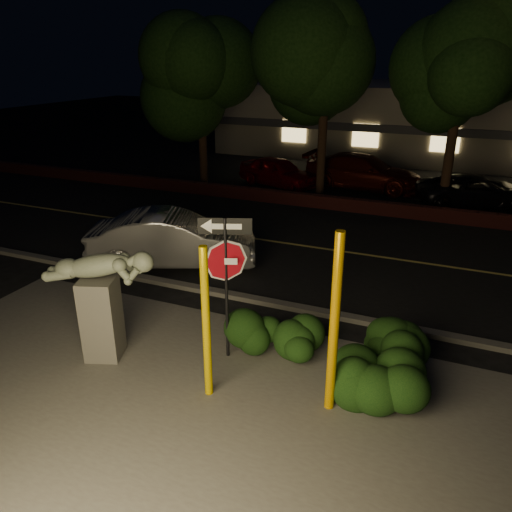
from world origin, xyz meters
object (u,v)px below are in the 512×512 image
at_px(parked_car_dark, 476,191).
at_px(parked_car_red, 278,172).
at_px(yellow_pole_right, 334,326).
at_px(parked_car_darkred, 363,172).
at_px(sculpture, 100,293).
at_px(yellow_pole_left, 206,324).
at_px(signpost, 226,261).
at_px(silver_sedan, 173,239).

bearing_deg(parked_car_dark, parked_car_red, 69.29).
relative_size(yellow_pole_right, parked_car_darkred, 0.61).
distance_m(sculpture, parked_car_darkred, 15.47).
height_order(sculpture, parked_car_red, sculpture).
xyz_separation_m(yellow_pole_left, yellow_pole_right, (2.06, 0.46, 0.19)).
bearing_deg(yellow_pole_left, parked_car_darkred, 91.82).
bearing_deg(parked_car_red, yellow_pole_right, -135.24).
bearing_deg(parked_car_darkred, sculpture, 177.71).
xyz_separation_m(yellow_pole_left, signpost, (-0.21, 1.20, 0.65)).
height_order(yellow_pole_left, parked_car_darkred, yellow_pole_left).
height_order(parked_car_darkred, parked_car_dark, parked_car_darkred).
bearing_deg(silver_sedan, parked_car_darkred, -39.46).
bearing_deg(yellow_pole_left, sculpture, 173.28).
bearing_deg(sculpture, yellow_pole_right, -17.56).
bearing_deg(parked_car_dark, silver_sedan, 120.88).
height_order(sculpture, silver_sedan, sculpture).
bearing_deg(parked_car_red, silver_sedan, -156.15).
xyz_separation_m(yellow_pole_right, signpost, (-2.27, 0.74, 0.46)).
distance_m(silver_sedan, parked_car_red, 9.78).
height_order(parked_car_red, parked_car_darkred, parked_car_darkred).
xyz_separation_m(signpost, silver_sedan, (-3.47, 3.63, -1.29)).
relative_size(parked_car_red, parked_car_dark, 0.86).
distance_m(yellow_pole_right, signpost, 2.43).
bearing_deg(parked_car_dark, yellow_pole_left, 143.90).
distance_m(parked_car_darkred, parked_car_dark, 4.81).
bearing_deg(parked_car_red, parked_car_darkred, -53.45).
distance_m(signpost, sculpture, 2.49).
relative_size(sculpture, silver_sedan, 0.49).
distance_m(yellow_pole_right, silver_sedan, 7.26).
height_order(parked_car_red, parked_car_dark, parked_car_red).
bearing_deg(yellow_pole_right, silver_sedan, 142.68).
distance_m(silver_sedan, parked_car_dark, 12.45).
bearing_deg(sculpture, silver_sedan, 85.49).
bearing_deg(silver_sedan, parked_car_red, -20.20).
distance_m(yellow_pole_left, signpost, 1.38).
bearing_deg(silver_sedan, yellow_pole_left, -165.83).
xyz_separation_m(silver_sedan, parked_car_red, (-0.49, 9.76, -0.11)).
xyz_separation_m(yellow_pole_left, parked_car_dark, (4.18, 14.50, -0.79)).
bearing_deg(yellow_pole_right, yellow_pole_left, -167.34).
xyz_separation_m(sculpture, parked_car_dark, (6.61, 14.21, -0.77)).
relative_size(parked_car_darkred, parked_car_dark, 1.17).
bearing_deg(parked_car_dark, yellow_pole_right, 151.40).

